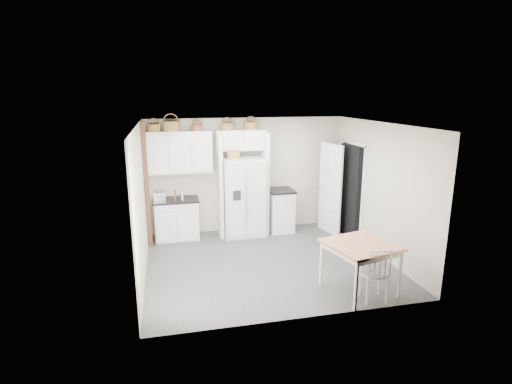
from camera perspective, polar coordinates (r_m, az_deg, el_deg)
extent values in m
plane|color=#2D2D2E|center=(7.73, 1.67, -9.96)|extent=(4.50, 4.50, 0.00)
plane|color=white|center=(7.09, 1.82, 9.64)|extent=(4.50, 4.50, 0.00)
plane|color=beige|center=(9.20, -1.40, 2.46)|extent=(4.50, 0.00, 4.50)
plane|color=beige|center=(7.09, -16.14, -1.59)|extent=(0.00, 4.00, 4.00)
plane|color=beige|center=(8.15, 17.24, 0.32)|extent=(0.00, 4.00, 4.00)
cube|color=silver|center=(8.91, -1.85, -0.70)|extent=(0.91, 0.73, 1.76)
cube|color=silver|center=(8.95, -11.25, -3.89)|extent=(0.93, 0.59, 0.86)
cube|color=silver|center=(9.29, 3.47, -2.70)|extent=(0.54, 0.64, 0.95)
cube|color=#AC6C49|center=(6.71, 14.58, -10.44)|extent=(1.19, 1.19, 0.82)
cube|color=silver|center=(6.50, 16.56, -11.07)|extent=(0.48, 0.45, 0.89)
cube|color=black|center=(8.83, -11.38, -1.12)|extent=(0.97, 0.62, 0.04)
cube|color=black|center=(9.16, 3.51, 0.26)|extent=(0.58, 0.69, 0.04)
cube|color=silver|center=(8.79, -13.64, -0.59)|extent=(0.26, 0.17, 0.17)
cube|color=#A22313|center=(8.72, -11.50, -0.46)|extent=(0.04, 0.14, 0.21)
cube|color=beige|center=(8.72, -10.56, -0.37)|extent=(0.05, 0.15, 0.23)
cylinder|color=brown|center=(8.70, -14.38, 8.87)|extent=(0.27, 0.27, 0.15)
cylinder|color=brown|center=(8.69, -12.03, 9.18)|extent=(0.36, 0.36, 0.21)
cylinder|color=brown|center=(8.72, -8.46, 9.09)|extent=(0.23, 0.23, 0.13)
cylinder|color=brown|center=(8.80, -4.11, 9.32)|extent=(0.27, 0.27, 0.15)
cylinder|color=brown|center=(8.89, -0.77, 9.43)|extent=(0.29, 0.29, 0.16)
cylinder|color=brown|center=(8.58, -3.22, 5.19)|extent=(0.26, 0.26, 0.14)
cube|color=silver|center=(8.76, -10.91, 5.61)|extent=(1.40, 0.34, 0.90)
cube|color=silver|center=(8.88, -2.17, 7.43)|extent=(1.12, 0.34, 0.45)
cube|color=silver|center=(8.84, -5.20, 0.93)|extent=(0.08, 0.60, 2.30)
cube|color=silver|center=(9.02, 1.23, 1.26)|extent=(0.08, 0.60, 2.30)
cube|color=#412517|center=(8.40, -15.36, 0.84)|extent=(0.09, 0.09, 2.60)
cube|color=black|center=(9.03, 13.48, 0.06)|extent=(0.18, 0.85, 2.05)
cube|color=white|center=(9.17, 10.54, 0.43)|extent=(0.21, 0.79, 2.05)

